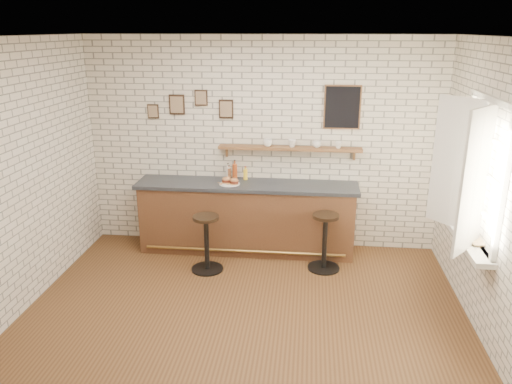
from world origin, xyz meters
TOP-DOWN VIEW (x-y plane):
  - ground at (0.00, 0.00)m, footprint 5.00×5.00m
  - bar_counter at (-0.18, 1.70)m, footprint 3.10×0.65m
  - sandwich_plate at (-0.41, 1.63)m, footprint 0.28×0.28m
  - ciabatta_sandwich at (-0.40, 1.63)m, footprint 0.27×0.19m
  - potato_chips at (-0.44, 1.63)m, footprint 0.26×0.17m
  - bitters_bottle_brown at (-0.46, 1.88)m, footprint 0.06×0.06m
  - bitters_bottle_white at (-0.47, 1.88)m, footprint 0.06×0.06m
  - bitters_bottle_amber at (-0.37, 1.88)m, footprint 0.07×0.07m
  - condiment_bottle_yellow at (-0.22, 1.88)m, footprint 0.06×0.06m
  - bar_stool_left at (-0.63, 1.01)m, footprint 0.43×0.43m
  - bar_stool_right at (0.92, 1.21)m, footprint 0.43×0.43m
  - wall_shelf at (0.40, 1.90)m, footprint 2.00×0.18m
  - shelf_cup_a at (0.09, 1.90)m, footprint 0.17×0.17m
  - shelf_cup_b at (0.43, 1.90)m, footprint 0.16×0.16m
  - shelf_cup_c at (0.77, 1.90)m, footprint 0.13×0.13m
  - shelf_cup_d at (1.07, 1.90)m, footprint 0.12×0.12m
  - back_wall_decor at (0.23, 1.98)m, footprint 2.96×0.02m
  - window_sill at (2.40, 0.30)m, footprint 0.20×1.35m
  - casement_window at (2.36, 0.30)m, footprint 0.40×1.30m
  - book_lower at (2.38, 0.10)m, footprint 0.23×0.27m
  - book_upper at (2.38, 0.10)m, footprint 0.16×0.21m

SIDE VIEW (x-z plane):
  - ground at x=0.00m, z-range 0.00..0.00m
  - bar_stool_left at x=-0.63m, z-range 0.03..0.79m
  - bar_stool_right at x=0.92m, z-range 0.03..0.80m
  - bar_counter at x=-0.18m, z-range 0.00..1.01m
  - window_sill at x=2.40m, z-range 0.87..0.93m
  - book_lower at x=2.38m, z-range 0.93..0.95m
  - book_upper at x=2.38m, z-range 0.95..0.97m
  - sandwich_plate at x=-0.41m, z-range 1.01..1.02m
  - potato_chips at x=-0.44m, z-range 1.02..1.03m
  - ciabatta_sandwich at x=-0.40m, z-range 1.02..1.10m
  - condiment_bottle_yellow at x=-0.22m, z-range 0.99..1.19m
  - bitters_bottle_brown at x=-0.46m, z-range 0.99..1.20m
  - bitters_bottle_white at x=-0.47m, z-range 0.99..1.22m
  - bitters_bottle_amber at x=-0.37m, z-range 0.98..1.27m
  - wall_shelf at x=0.40m, z-range 1.39..1.57m
  - shelf_cup_d at x=1.07m, z-range 1.50..1.59m
  - shelf_cup_c at x=0.77m, z-range 1.50..1.59m
  - shelf_cup_a at x=0.09m, z-range 1.50..1.60m
  - shelf_cup_b at x=0.43m, z-range 1.50..1.60m
  - casement_window at x=2.36m, z-range 0.87..2.43m
  - back_wall_decor at x=0.23m, z-range 1.77..2.33m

